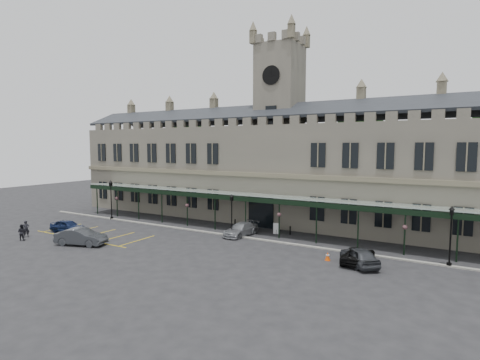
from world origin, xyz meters
The scene contains 22 objects.
ground centered at (0.00, 0.00, 0.00)m, with size 140.00×140.00×0.00m, color black.
station_building centered at (0.00, 15.91, 6.47)m, with size 60.00×10.36×17.30m.
clock_tower centered at (0.00, 16.00, 13.11)m, with size 5.60×5.60×24.80m.
canopy centered at (0.00, 7.46, 2.40)m, with size 50.00×4.10×4.30m.
kerb centered at (0.00, 5.50, 0.06)m, with size 60.00×0.40×0.12m, color gray.
parking_markings centered at (-14.00, -1.50, 0.00)m, with size 16.00×6.00×0.01m, color gold, non-canonical shape.
tree_behind_left centered at (-22.00, 25.00, 12.81)m, with size 6.00×6.00×16.00m.
tree_behind_mid centered at (8.00, 25.00, 12.81)m, with size 6.00×6.00×16.00m.
lamp_post_left centered at (-19.14, 5.48, 3.05)m, with size 0.49×0.49×5.14m.
lamp_post_mid centered at (-0.43, 5.02, 2.72)m, with size 0.43×0.43×4.59m.
lamp_post_right centered at (19.50, 5.53, 2.90)m, with size 0.46×0.46×4.89m.
traffic_cone centered at (10.64, 2.30, 0.34)m, with size 0.44×0.44×0.70m.
sign_board centered at (2.98, 8.77, 0.58)m, with size 0.69×0.21×1.20m.
bollard_left centered at (-2.92, 9.87, 0.43)m, with size 0.15×0.15×0.86m, color black.
bollard_right centered at (4.39, 9.26, 0.46)m, with size 0.16×0.16×0.92m, color black.
car_left_a centered at (-17.51, -2.09, 0.69)m, with size 1.64×4.06×1.38m, color #0D183A.
car_left_b centered at (-11.50, -4.88, 0.81)m, with size 1.72×4.93×1.62m, color #34373B.
car_taxi centered at (-0.01, 6.20, 0.68)m, with size 1.92×4.71×1.37m, color gray.
car_van centered at (13.00, 2.92, 0.63)m, with size 2.11×4.57×1.27m, color black.
car_right_a centered at (13.21, 2.31, 0.75)m, with size 1.77×4.40×1.50m, color #34373B.
person_a centered at (-19.20, -5.73, 0.87)m, with size 0.64×0.42×1.75m, color black.
person_b centered at (-18.30, -6.72, 0.83)m, with size 0.81×0.63×1.66m, color black.
Camera 1 is at (19.63, -27.89, 9.58)m, focal length 28.00 mm.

